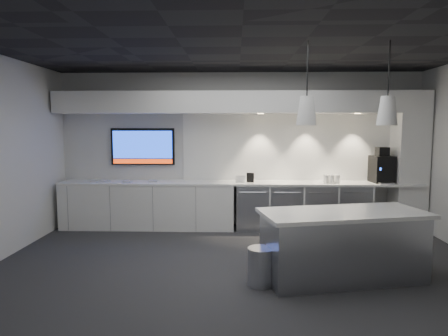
{
  "coord_description": "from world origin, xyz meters",
  "views": [
    {
      "loc": [
        -0.07,
        -5.37,
        1.96
      ],
      "look_at": [
        -0.26,
        1.1,
        1.28
      ],
      "focal_mm": 32.0,
      "sensor_mm": 36.0,
      "label": 1
    }
  ],
  "objects_px": {
    "wall_tv": "(143,147)",
    "island": "(343,245)",
    "coffee_machine": "(382,168)",
    "bin": "(261,266)"
  },
  "relations": [
    {
      "from": "wall_tv",
      "to": "island",
      "type": "height_order",
      "value": "wall_tv"
    },
    {
      "from": "coffee_machine",
      "to": "wall_tv",
      "type": "bearing_deg",
      "value": 172.1
    },
    {
      "from": "island",
      "to": "coffee_machine",
      "type": "height_order",
      "value": "coffee_machine"
    },
    {
      "from": "island",
      "to": "wall_tv",
      "type": "bearing_deg",
      "value": 126.51
    },
    {
      "from": "island",
      "to": "bin",
      "type": "height_order",
      "value": "island"
    },
    {
      "from": "wall_tv",
      "to": "bin",
      "type": "height_order",
      "value": "wall_tv"
    },
    {
      "from": "island",
      "to": "bin",
      "type": "xyz_separation_m",
      "value": [
        -1.06,
        -0.24,
        -0.21
      ]
    },
    {
      "from": "bin",
      "to": "coffee_machine",
      "type": "xyz_separation_m",
      "value": [
        2.45,
        2.79,
        0.94
      ]
    },
    {
      "from": "island",
      "to": "coffee_machine",
      "type": "bearing_deg",
      "value": 49.04
    },
    {
      "from": "island",
      "to": "bin",
      "type": "bearing_deg",
      "value": -179.82
    }
  ]
}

